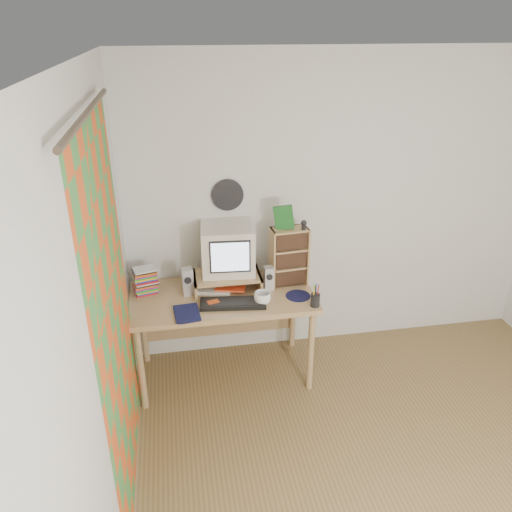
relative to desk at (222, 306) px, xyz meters
name	(u,v)px	position (x,y,z in m)	size (l,w,h in m)	color
floor	(417,496)	(1.03, -1.44, -0.62)	(3.50, 3.50, 0.00)	olive
ceiling	(503,63)	(1.03, -1.44, 1.88)	(3.50, 3.50, 0.00)	white
back_wall	(340,209)	(1.03, 0.31, 0.63)	(3.50, 3.50, 0.00)	silver
left_wall	(95,362)	(-0.72, -1.44, 0.63)	(3.50, 3.50, 0.00)	silver
curtain	(115,323)	(-0.68, -0.96, 0.53)	(2.20, 2.20, 0.00)	#CE4E1D
wall_disc	(228,195)	(0.10, 0.29, 0.81)	(0.25, 0.25, 0.02)	black
desk	(222,306)	(0.00, 0.00, 0.00)	(1.40, 0.70, 0.75)	tan
monitor_riser	(227,277)	(0.05, 0.04, 0.23)	(0.52, 0.30, 0.12)	tan
crt_monitor	(228,250)	(0.07, 0.09, 0.44)	(0.39, 0.39, 0.37)	beige
speaker_left	(188,281)	(-0.25, 0.00, 0.24)	(0.08, 0.08, 0.22)	silver
speaker_right	(269,278)	(0.37, -0.03, 0.23)	(0.07, 0.07, 0.19)	silver
keyboard	(233,303)	(0.06, -0.23, 0.15)	(0.48, 0.16, 0.03)	black
dvd_stack	(145,279)	(-0.57, 0.07, 0.25)	(0.17, 0.12, 0.24)	brown
cd_rack	(289,257)	(0.54, 0.03, 0.37)	(0.28, 0.15, 0.47)	tan
mug	(262,298)	(0.28, -0.25, 0.18)	(0.13, 0.13, 0.10)	white
diary	(174,314)	(-0.37, -0.31, 0.16)	(0.22, 0.16, 0.04)	#0F123A
mousepad	(298,296)	(0.57, -0.18, 0.14)	(0.19, 0.19, 0.00)	#0F1135
pen_cup	(315,298)	(0.66, -0.34, 0.20)	(0.07, 0.07, 0.14)	black
papers	(220,287)	(0.00, 0.02, 0.15)	(0.26, 0.19, 0.04)	white
red_box	(213,304)	(-0.08, -0.22, 0.16)	(0.08, 0.05, 0.04)	#B34013
game_box	(284,217)	(0.49, 0.04, 0.70)	(0.14, 0.03, 0.18)	#1B5F22
webcam	(304,225)	(0.64, -0.01, 0.65)	(0.05, 0.05, 0.08)	black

